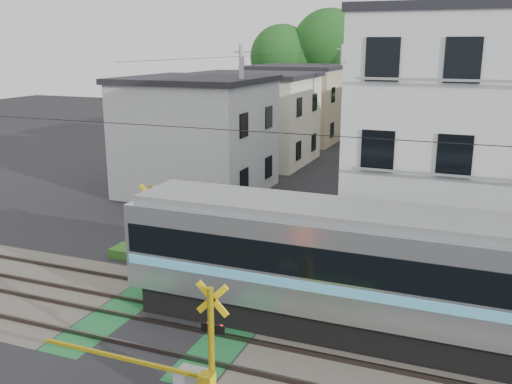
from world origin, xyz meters
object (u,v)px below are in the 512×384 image
at_px(crossing_signal_near, 194,381).
at_px(pedestrian, 389,133).
at_px(crossing_signal_far, 163,246).
at_px(apartment_block, 496,136).

distance_m(crossing_signal_near, pedestrian, 37.38).
relative_size(crossing_signal_far, apartment_block, 0.46).
relative_size(crossing_signal_far, pedestrian, 2.64).
bearing_deg(apartment_block, crossing_signal_far, -152.22).
bearing_deg(crossing_signal_far, pedestrian, 83.55).
bearing_deg(crossing_signal_far, apartment_block, 27.78).
relative_size(crossing_signal_near, pedestrian, 2.64).
height_order(crossing_signal_far, apartment_block, apartment_block).
bearing_deg(pedestrian, crossing_signal_near, 99.65).
height_order(crossing_signal_far, pedestrian, crossing_signal_far).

